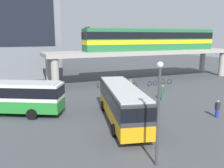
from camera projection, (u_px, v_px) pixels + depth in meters
ground_plane at (83, 98)px, 29.87m from camera, size 120.00×120.00×0.00m
elevated_platform at (144, 54)px, 41.62m from camera, size 33.88×6.70×5.05m
train at (152, 39)px, 41.73m from camera, size 24.53×2.96×3.84m
bus_main at (122, 100)px, 21.11m from camera, size 5.05×11.33×3.22m
bus_secondary at (5, 94)px, 23.14m from camera, size 10.94×7.44×3.22m
bicycle_blue at (152, 83)px, 36.98m from camera, size 1.79×0.22×1.04m
bicycle_black at (131, 86)px, 35.28m from camera, size 1.77×0.40×1.04m
bicycle_silver at (109, 87)px, 34.20m from camera, size 1.79×0.08×1.04m
bicycle_orange at (103, 85)px, 35.37m from camera, size 1.72×0.63×1.04m
bicycle_green at (166, 81)px, 38.44m from camera, size 1.65×0.81×1.04m
pedestrian_waiting_near_stop at (163, 93)px, 28.61m from camera, size 0.45×0.47×1.82m
pedestrian_walking_across at (217, 109)px, 22.51m from camera, size 0.41×0.32×1.65m
pedestrian_near_building at (130, 86)px, 32.40m from camera, size 0.48×0.45×1.80m
lamp_post at (158, 106)px, 13.51m from camera, size 0.36×0.36×6.17m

